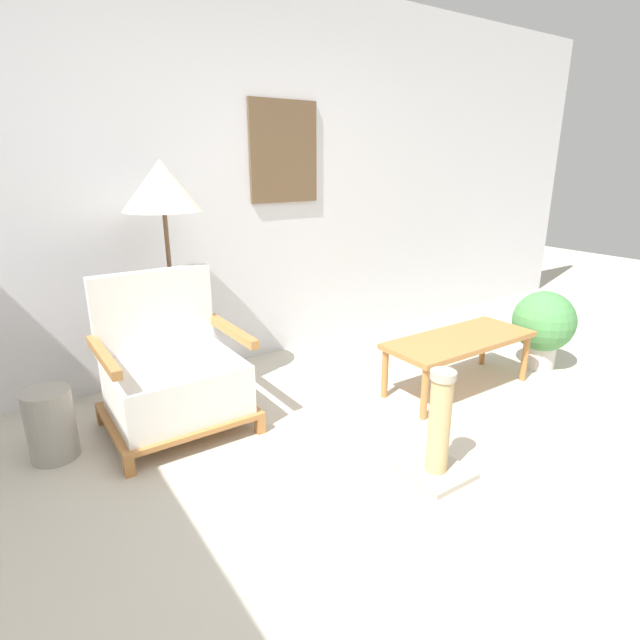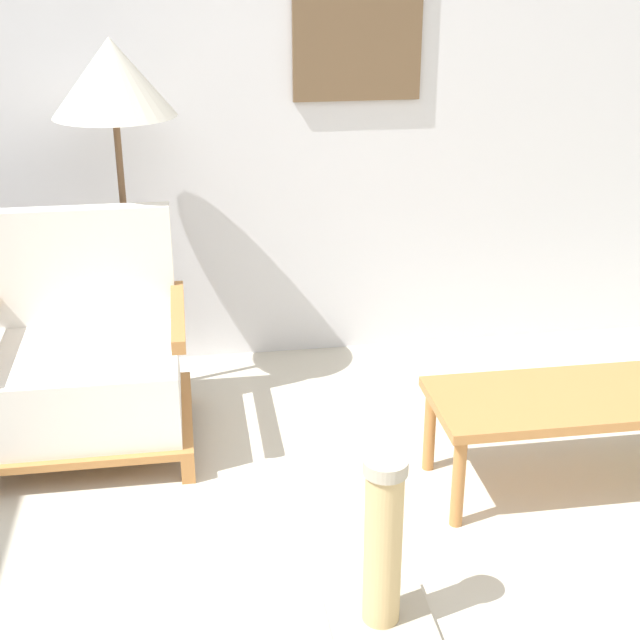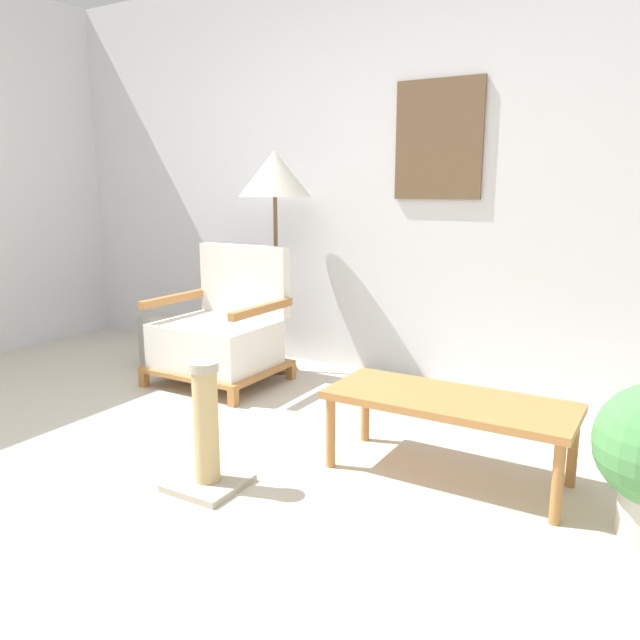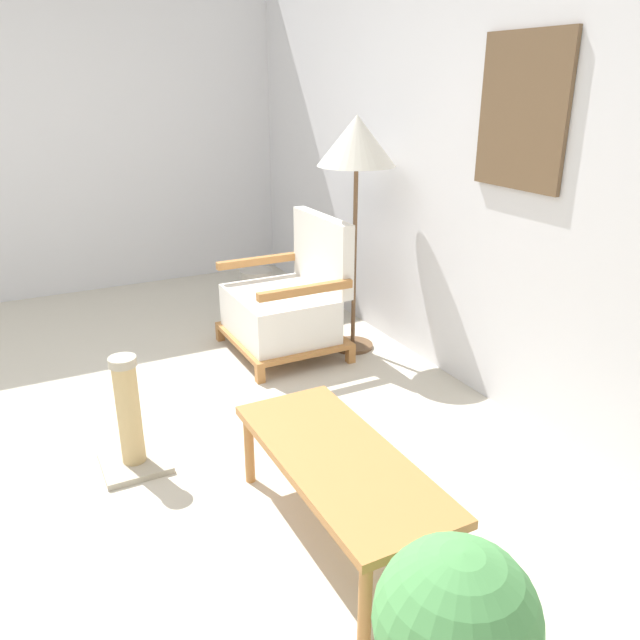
{
  "view_description": "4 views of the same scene",
  "coord_description": "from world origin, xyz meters",
  "px_view_note": "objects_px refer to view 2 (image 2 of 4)",
  "views": [
    {
      "loc": [
        -1.51,
        -0.97,
        1.49
      ],
      "look_at": [
        0.14,
        1.45,
        0.55
      ],
      "focal_mm": 28.0,
      "sensor_mm": 36.0,
      "label": 1
    },
    {
      "loc": [
        -0.33,
        -1.51,
        1.82
      ],
      "look_at": [
        0.14,
        1.45,
        0.55
      ],
      "focal_mm": 50.0,
      "sensor_mm": 36.0,
      "label": 2
    },
    {
      "loc": [
        1.84,
        -1.43,
        1.27
      ],
      "look_at": [
        0.14,
        1.45,
        0.55
      ],
      "focal_mm": 35.0,
      "sensor_mm": 36.0,
      "label": 3
    },
    {
      "loc": [
        2.77,
        0.1,
        1.69
      ],
      "look_at": [
        0.14,
        1.45,
        0.55
      ],
      "focal_mm": 35.0,
      "sensor_mm": 36.0,
      "label": 4
    }
  ],
  "objects_px": {
    "floor_lamp": "(113,88)",
    "scratching_post": "(382,565)",
    "coffee_table": "(581,404)",
    "armchair": "(87,368)"
  },
  "relations": [
    {
      "from": "floor_lamp",
      "to": "scratching_post",
      "type": "relative_size",
      "value": 2.69
    },
    {
      "from": "scratching_post",
      "to": "coffee_table",
      "type": "bearing_deg",
      "value": 35.9
    },
    {
      "from": "scratching_post",
      "to": "floor_lamp",
      "type": "bearing_deg",
      "value": 114.56
    },
    {
      "from": "armchair",
      "to": "coffee_table",
      "type": "relative_size",
      "value": 0.83
    },
    {
      "from": "armchair",
      "to": "scratching_post",
      "type": "distance_m",
      "value": 1.5
    },
    {
      "from": "armchair",
      "to": "coffee_table",
      "type": "distance_m",
      "value": 1.84
    },
    {
      "from": "floor_lamp",
      "to": "scratching_post",
      "type": "distance_m",
      "value": 2.08
    },
    {
      "from": "floor_lamp",
      "to": "coffee_table",
      "type": "height_order",
      "value": "floor_lamp"
    },
    {
      "from": "floor_lamp",
      "to": "scratching_post",
      "type": "height_order",
      "value": "floor_lamp"
    },
    {
      "from": "floor_lamp",
      "to": "scratching_post",
      "type": "xyz_separation_m",
      "value": [
        0.73,
        -1.6,
        -1.09
      ]
    }
  ]
}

